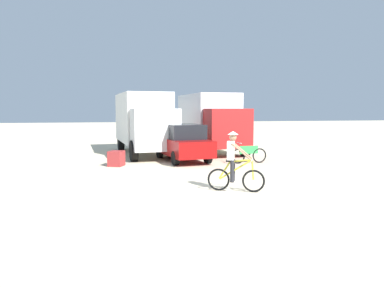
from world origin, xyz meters
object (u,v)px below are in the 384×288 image
sedan_parked (183,142)px  bicycle_spare (249,155)px  supply_crate (116,159)px  cyclist_orange_shirt (234,164)px  box_truck_avon_van (210,119)px  box_truck_white_box (144,120)px

sedan_parked → bicycle_spare: sedan_parked is taller
supply_crate → bicycle_spare: bearing=-3.5°
sedan_parked → cyclist_orange_shirt: bearing=-86.7°
box_truck_avon_van → cyclist_orange_shirt: (-1.89, -10.37, -1.03)m
bicycle_spare → box_truck_white_box: bearing=134.8°
box_truck_white_box → bicycle_spare: size_ratio=4.03×
box_truck_white_box → cyclist_orange_shirt: bearing=-78.4°
box_truck_white_box → cyclist_orange_shirt: box_truck_white_box is taller
box_truck_white_box → supply_crate: 4.64m
box_truck_avon_van → bicycle_spare: (0.55, -5.02, -1.48)m
supply_crate → box_truck_white_box: bearing=69.9°
bicycle_spare → supply_crate: size_ratio=2.63×
cyclist_orange_shirt → sedan_parked: bearing=93.3°
cyclist_orange_shirt → bicycle_spare: 5.89m
cyclist_orange_shirt → bicycle_spare: bearing=65.5°
box_truck_white_box → bicycle_spare: (4.44, -4.47, -1.48)m
box_truck_avon_van → cyclist_orange_shirt: size_ratio=3.79×
box_truck_white_box → supply_crate: bearing=-110.1°
bicycle_spare → box_truck_avon_van: bearing=96.2°
sedan_parked → box_truck_avon_van: bearing=57.7°
box_truck_white_box → cyclist_orange_shirt: 10.08m
box_truck_avon_van → sedan_parked: 4.37m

